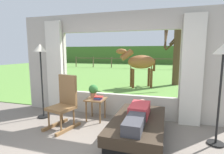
% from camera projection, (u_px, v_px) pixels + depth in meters
% --- Properties ---
extents(back_wall_with_window, '(5.20, 0.12, 2.55)m').
position_uv_depth(back_wall_with_window, '(117.00, 67.00, 4.34)').
color(back_wall_with_window, '#ADA599').
rests_on(back_wall_with_window, ground_plane).
extents(curtain_panel_left, '(0.44, 0.10, 2.40)m').
position_uv_depth(curtain_panel_left, '(55.00, 67.00, 4.69)').
color(curtain_panel_left, beige).
rests_on(curtain_panel_left, ground_plane).
extents(curtain_panel_right, '(0.44, 0.10, 2.40)m').
position_uv_depth(curtain_panel_right, '(192.00, 71.00, 3.74)').
color(curtain_panel_right, beige).
rests_on(curtain_panel_right, ground_plane).
extents(outdoor_pasture_lawn, '(36.00, 21.68, 0.02)m').
position_uv_depth(outdoor_pasture_lawn, '(150.00, 71.00, 14.86)').
color(outdoor_pasture_lawn, '#568438').
rests_on(outdoor_pasture_lawn, ground_plane).
extents(distant_hill_ridge, '(36.00, 2.00, 2.40)m').
position_uv_depth(distant_hill_ridge, '(156.00, 55.00, 24.04)').
color(distant_hill_ridge, '#446B2C').
rests_on(distant_hill_ridge, ground_plane).
extents(recliner_sofa, '(0.93, 1.72, 0.42)m').
position_uv_depth(recliner_sofa, '(138.00, 129.00, 3.19)').
color(recliner_sofa, black).
rests_on(recliner_sofa, ground_plane).
extents(reclining_person, '(0.35, 1.43, 0.22)m').
position_uv_depth(reclining_person, '(138.00, 114.00, 3.10)').
color(reclining_person, '#B23338').
rests_on(reclining_person, recliner_sofa).
extents(rocking_chair, '(0.62, 0.78, 1.12)m').
position_uv_depth(rocking_chair, '(65.00, 102.00, 3.74)').
color(rocking_chair, brown).
rests_on(rocking_chair, ground_plane).
extents(side_table, '(0.44, 0.44, 0.52)m').
position_uv_depth(side_table, '(96.00, 102.00, 4.13)').
color(side_table, brown).
rests_on(side_table, ground_plane).
extents(potted_plant, '(0.22, 0.22, 0.32)m').
position_uv_depth(potted_plant, '(93.00, 90.00, 4.17)').
color(potted_plant, '#9E6042').
rests_on(potted_plant, side_table).
extents(book_stack, '(0.21, 0.16, 0.08)m').
position_uv_depth(book_stack, '(98.00, 98.00, 4.03)').
color(book_stack, '#59336B').
rests_on(book_stack, side_table).
extents(floor_lamp_left, '(0.32, 0.32, 1.80)m').
position_uv_depth(floor_lamp_left, '(41.00, 59.00, 4.16)').
color(floor_lamp_left, black).
rests_on(floor_lamp_left, ground_plane).
extents(floor_lamp_right, '(0.32, 0.32, 1.75)m').
position_uv_depth(floor_lamp_right, '(223.00, 64.00, 2.88)').
color(floor_lamp_right, black).
rests_on(floor_lamp_right, ground_plane).
extents(horse, '(1.77, 1.10, 1.73)m').
position_uv_depth(horse, '(140.00, 62.00, 7.80)').
color(horse, brown).
rests_on(horse, outdoor_pasture_lawn).
extents(pasture_tree, '(1.42, 1.38, 3.20)m').
position_uv_depth(pasture_tree, '(176.00, 49.00, 8.35)').
color(pasture_tree, '#4C3823').
rests_on(pasture_tree, outdoor_pasture_lawn).
extents(pasture_fence_line, '(16.10, 0.10, 1.10)m').
position_uv_depth(pasture_fence_line, '(152.00, 61.00, 16.66)').
color(pasture_fence_line, brown).
rests_on(pasture_fence_line, outdoor_pasture_lawn).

